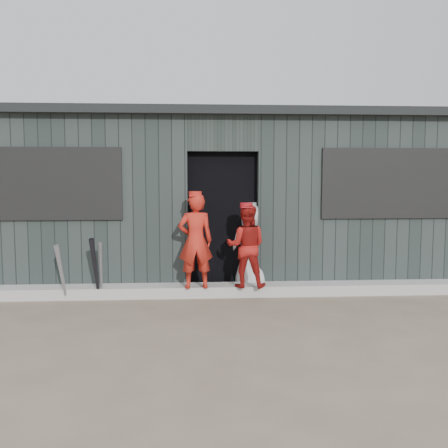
{
  "coord_description": "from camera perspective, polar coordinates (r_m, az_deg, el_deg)",
  "views": [
    {
      "loc": [
        -0.43,
        -4.99,
        1.65
      ],
      "look_at": [
        0.0,
        1.8,
        1.0
      ],
      "focal_mm": 40.0,
      "sensor_mm": 36.0,
      "label": 1
    }
  ],
  "objects": [
    {
      "name": "player_grey_back",
      "position": [
        7.24,
        3.12,
        -2.68
      ],
      "size": [
        0.65,
        0.46,
        1.25
      ],
      "primitive_type": "imported",
      "rotation": [
        0.0,
        0.0,
        3.03
      ],
      "color": "#B4B4B4",
      "rests_on": "ground"
    },
    {
      "name": "ground",
      "position": [
        5.27,
        1.26,
        -12.79
      ],
      "size": [
        80.0,
        80.0,
        0.0
      ],
      "primitive_type": "plane",
      "color": "brown",
      "rests_on": "ground"
    },
    {
      "name": "dugout",
      "position": [
        8.51,
        -0.72,
        3.02
      ],
      "size": [
        8.3,
        3.3,
        2.62
      ],
      "color": "black",
      "rests_on": "ground"
    },
    {
      "name": "bat_mid",
      "position": [
        6.86,
        -13.92,
        -5.2
      ],
      "size": [
        0.1,
        0.19,
        0.8
      ],
      "primitive_type": "cone",
      "rotation": [
        0.14,
        0.0,
        0.16
      ],
      "color": "slate",
      "rests_on": "ground"
    },
    {
      "name": "bat_right",
      "position": [
        6.81,
        -14.49,
        -5.05
      ],
      "size": [
        0.12,
        0.29,
        0.86
      ],
      "primitive_type": "cone",
      "rotation": [
        0.26,
        0.0,
        -0.21
      ],
      "color": "black",
      "rests_on": "ground"
    },
    {
      "name": "player_red_right",
      "position": [
        6.75,
        2.55,
        -2.53
      ],
      "size": [
        0.61,
        0.51,
        1.12
      ],
      "primitive_type": "imported",
      "rotation": [
        0.0,
        0.0,
        2.97
      ],
      "color": "maroon",
      "rests_on": "curb"
    },
    {
      "name": "player_red_left",
      "position": [
        6.69,
        -3.28,
        -1.94
      ],
      "size": [
        0.5,
        0.36,
        1.28
      ],
      "primitive_type": "imported",
      "rotation": [
        0.0,
        0.0,
        3.26
      ],
      "color": "#B52216",
      "rests_on": "curb"
    },
    {
      "name": "curb",
      "position": [
        7.0,
        -0.01,
        -7.54
      ],
      "size": [
        8.0,
        0.36,
        0.15
      ],
      "primitive_type": "cube",
      "color": "#9C9C97",
      "rests_on": "ground"
    },
    {
      "name": "bat_left",
      "position": [
        6.88,
        -18.08,
        -5.36
      ],
      "size": [
        0.12,
        0.32,
        0.78
      ],
      "primitive_type": "cone",
      "rotation": [
        0.31,
        0.0,
        -0.17
      ],
      "color": "gray",
      "rests_on": "ground"
    }
  ]
}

